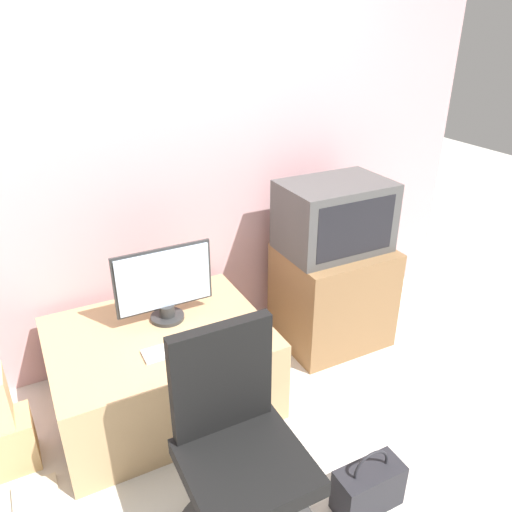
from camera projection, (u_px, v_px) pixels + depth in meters
wall_back at (137, 141)px, 2.59m from camera, size 4.40×0.05×2.60m
desk at (161, 368)px, 2.61m from camera, size 1.07×0.83×0.46m
side_stand at (332, 295)px, 3.11m from camera, size 0.63×0.53×0.63m
main_monitor at (164, 284)px, 2.53m from camera, size 0.51×0.17×0.41m
keyboard at (179, 347)px, 2.38m from camera, size 0.35×0.11×0.01m
mouse at (230, 335)px, 2.46m from camera, size 0.07×0.04×0.03m
crt_tv at (334, 216)px, 2.89m from camera, size 0.62×0.42×0.41m
office_chair at (240, 470)px, 1.86m from camera, size 0.60×0.60×0.93m
handbag at (368, 487)px, 2.10m from camera, size 0.29×0.14×0.31m
book at (36, 494)px, 2.18m from camera, size 0.19×0.15×0.02m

